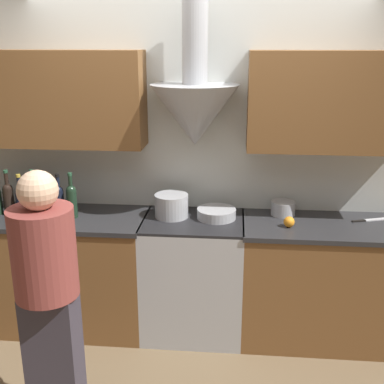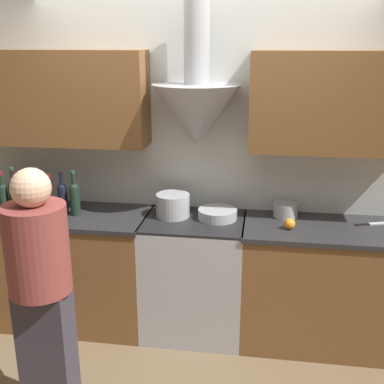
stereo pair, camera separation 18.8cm
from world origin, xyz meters
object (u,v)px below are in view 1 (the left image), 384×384
object	(u,v)px
mixing_bowl	(216,213)
saucepan	(283,208)
wine_bottle_4	(21,199)
wine_bottle_7	(59,199)
wine_bottle_8	(72,199)
orange_fruit	(289,222)
wine_bottle_3	(8,197)
stove_range	(193,276)
wine_bottle_6	(46,201)
person_foreground_left	(48,295)
wine_bottle_5	(34,198)
stock_pot	(171,206)

from	to	relation	value
mixing_bowl	saucepan	bearing A→B (deg)	13.47
wine_bottle_4	mixing_bowl	world-z (taller)	wine_bottle_4
wine_bottle_7	wine_bottle_8	world-z (taller)	wine_bottle_8
orange_fruit	wine_bottle_3	bearing A→B (deg)	177.95
mixing_bowl	saucepan	size ratio (longest dim) A/B	1.60
stove_range	wine_bottle_6	distance (m)	1.26
wine_bottle_7	mixing_bowl	bearing A→B (deg)	2.97
orange_fruit	person_foreground_left	distance (m)	1.72
stove_range	wine_bottle_7	bearing A→B (deg)	-179.60
wine_bottle_3	wine_bottle_4	xyz separation A→B (m)	(0.10, -0.01, -0.01)
wine_bottle_6	wine_bottle_5	bearing A→B (deg)	174.94
person_foreground_left	wine_bottle_5	bearing A→B (deg)	115.39
wine_bottle_5	saucepan	size ratio (longest dim) A/B	1.98
wine_bottle_7	person_foreground_left	size ratio (longest dim) A/B	0.21
wine_bottle_4	saucepan	bearing A→B (deg)	5.55
stove_range	stock_pot	bearing A→B (deg)	162.17
wine_bottle_4	wine_bottle_5	size ratio (longest dim) A/B	0.89
wine_bottle_6	wine_bottle_8	distance (m)	0.20
stock_pot	saucepan	bearing A→B (deg)	8.13
stove_range	saucepan	bearing A→B (deg)	14.57
stove_range	wine_bottle_8	world-z (taller)	wine_bottle_8
stove_range	person_foreground_left	distance (m)	1.35
wine_bottle_5	orange_fruit	distance (m)	1.91
wine_bottle_3	saucepan	bearing A→B (deg)	4.94
stock_pot	saucepan	world-z (taller)	stock_pot
wine_bottle_6	stock_pot	distance (m)	0.94
orange_fruit	wine_bottle_6	bearing A→B (deg)	178.43
wine_bottle_8	stock_pot	size ratio (longest dim) A/B	1.37
wine_bottle_6	person_foreground_left	size ratio (longest dim) A/B	0.20
orange_fruit	stock_pot	bearing A→B (deg)	171.10
person_foreground_left	wine_bottle_8	bearing A→B (deg)	101.04
wine_bottle_8	wine_bottle_7	bearing A→B (deg)	171.00
wine_bottle_7	stock_pot	world-z (taller)	wine_bottle_7
wine_bottle_6	person_foreground_left	xyz separation A→B (m)	(0.40, -1.04, -0.19)
wine_bottle_5	wine_bottle_7	xyz separation A→B (m)	(0.19, 0.02, -0.01)
stock_pot	stove_range	bearing A→B (deg)	-17.83
stove_range	saucepan	xyz separation A→B (m)	(0.68, 0.18, 0.52)
stock_pot	person_foreground_left	bearing A→B (deg)	-115.62
wine_bottle_4	stove_range	bearing A→B (deg)	0.77
wine_bottle_4	saucepan	world-z (taller)	wine_bottle_4
saucepan	person_foreground_left	bearing A→B (deg)	-138.04
orange_fruit	person_foreground_left	xyz separation A→B (m)	(-1.41, -0.99, -0.10)
wine_bottle_3	wine_bottle_6	xyz separation A→B (m)	(0.31, -0.03, -0.01)
wine_bottle_3	saucepan	xyz separation A→B (m)	(2.09, 0.18, -0.09)
wine_bottle_8	orange_fruit	size ratio (longest dim) A/B	4.40
stove_range	wine_bottle_4	world-z (taller)	wine_bottle_4
saucepan	wine_bottle_4	bearing A→B (deg)	-174.45
wine_bottle_7	wine_bottle_8	size ratio (longest dim) A/B	0.96
stove_range	wine_bottle_4	xyz separation A→B (m)	(-1.32, -0.02, 0.59)
wine_bottle_6	orange_fruit	bearing A→B (deg)	-1.57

